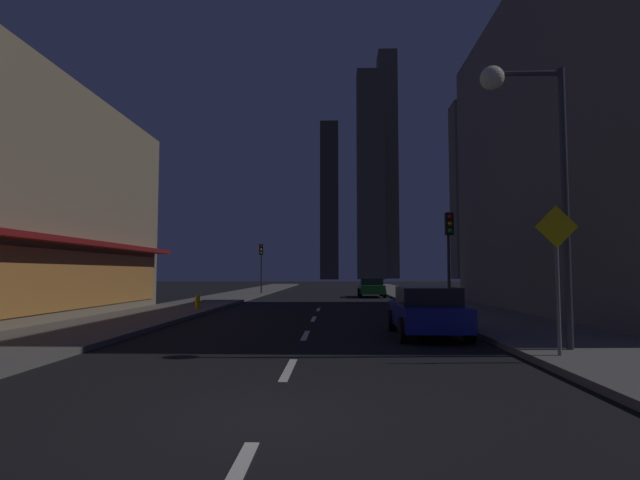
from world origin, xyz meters
The scene contains 16 objects.
ground_plane centered at (0.00, 32.00, -0.05)m, with size 78.00×136.00×0.10m, color black.
sidewalk_right centered at (7.00, 32.00, 0.07)m, with size 4.00×76.00×0.15m, color #605E59.
sidewalk_left centered at (-7.00, 32.00, 0.07)m, with size 4.00×76.00×0.15m, color #605E59.
lane_marking_center centered at (0.00, 8.40, 0.01)m, with size 0.16×23.00×0.01m.
building_apartment_right centered at (14.50, 16.00, 7.55)m, with size 11.00×20.00×15.11m, color slate.
skyscraper_distant_tall centered at (-1.11, 134.52, 22.62)m, with size 5.19×7.00×45.24m, color #333126.
skyscraper_distant_mid centered at (11.00, 137.42, 30.93)m, with size 7.90×6.42×61.85m, color #494537.
skyscraper_distant_short centered at (18.16, 157.30, 38.18)m, with size 6.27×8.83×76.37m, color #4C4839.
skyscraper_distant_slender centered at (40.36, 147.26, 27.56)m, with size 6.01×8.97×55.13m, color #474435.
car_parked_near centered at (3.60, 8.31, 0.74)m, with size 1.98×4.24×1.45m.
car_parked_far centered at (3.60, 31.66, 0.74)m, with size 1.98×4.24×1.45m.
fire_hydrant_far_left centered at (-5.90, 17.63, 0.45)m, with size 0.42×0.30×0.65m.
traffic_light_near_right centered at (5.50, 13.63, 3.19)m, with size 0.32×0.48×4.20m.
traffic_light_far_left centered at (-5.50, 35.34, 3.19)m, with size 0.32×0.48×4.20m.
street_lamp_right centered at (5.38, 4.99, 5.07)m, with size 1.96×0.56×6.58m.
pedestrian_crossing_sign centered at (5.60, 4.15, 2.02)m, with size 0.91×0.08×3.15m.
Camera 1 is at (0.93, -6.41, 1.87)m, focal length 27.59 mm.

